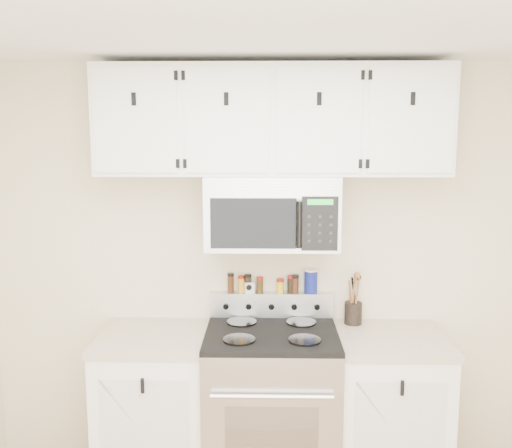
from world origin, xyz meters
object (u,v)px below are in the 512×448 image
at_px(utensil_crock, 353,311).
at_px(salt_canister, 311,281).
at_px(microwave, 272,212).
at_px(range, 271,406).

xyz_separation_m(utensil_crock, salt_canister, (-0.26, 0.05, 0.18)).
xyz_separation_m(microwave, utensil_crock, (0.50, 0.11, -0.63)).
bearing_deg(range, salt_canister, 49.21).
height_order(utensil_crock, salt_canister, salt_canister).
relative_size(range, utensil_crock, 3.50).
height_order(microwave, utensil_crock, microwave).
bearing_deg(salt_canister, range, -130.79).
distance_m(microwave, utensil_crock, 0.81).
height_order(range, microwave, microwave).
distance_m(range, microwave, 1.15).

